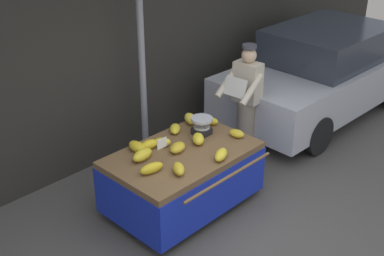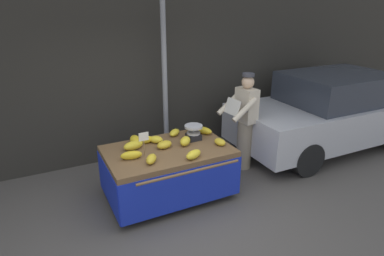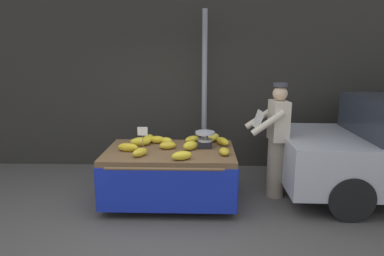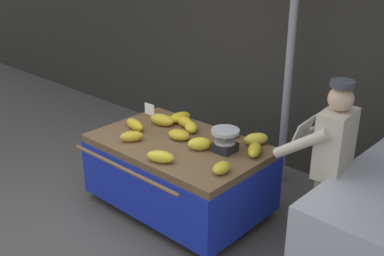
# 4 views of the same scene
# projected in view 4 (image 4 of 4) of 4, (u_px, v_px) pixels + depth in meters

# --- Properties ---
(ground_plane) EXTENTS (60.00, 60.00, 0.00)m
(ground_plane) POSITION_uv_depth(u_px,v_px,m) (92.00, 242.00, 4.59)
(ground_plane) COLOR #514C47
(back_wall) EXTENTS (16.00, 0.24, 3.87)m
(back_wall) POSITION_uv_depth(u_px,v_px,m) (266.00, 8.00, 5.74)
(back_wall) COLOR #2D2B26
(back_wall) RESTS_ON ground
(street_pole) EXTENTS (0.09, 0.09, 2.84)m
(street_pole) POSITION_uv_depth(u_px,v_px,m) (289.00, 67.00, 5.17)
(street_pole) COLOR gray
(street_pole) RESTS_ON ground
(banana_cart) EXTENTS (1.83, 1.35, 0.79)m
(banana_cart) POSITION_uv_depth(u_px,v_px,m) (179.00, 159.00, 4.94)
(banana_cart) COLOR brown
(banana_cart) RESTS_ON ground
(weighing_scale) EXTENTS (0.28, 0.28, 0.24)m
(weighing_scale) POSITION_uv_depth(u_px,v_px,m) (225.00, 140.00, 4.60)
(weighing_scale) COLOR black
(weighing_scale) RESTS_ON banana_cart
(price_sign) EXTENTS (0.14, 0.01, 0.34)m
(price_sign) POSITION_uv_depth(u_px,v_px,m) (150.00, 112.00, 4.96)
(price_sign) COLOR #997A51
(price_sign) RESTS_ON banana_cart
(banana_bunch_0) EXTENTS (0.24, 0.31, 0.11)m
(banana_bunch_0) POSITION_uv_depth(u_px,v_px,m) (255.00, 150.00, 4.56)
(banana_bunch_0) COLOR gold
(banana_bunch_0) RESTS_ON banana_cart
(banana_bunch_1) EXTENTS (0.16, 0.22, 0.10)m
(banana_bunch_1) POSITION_uv_depth(u_px,v_px,m) (221.00, 168.00, 4.22)
(banana_bunch_1) COLOR gold
(banana_bunch_1) RESTS_ON banana_cart
(banana_bunch_2) EXTENTS (0.32, 0.21, 0.13)m
(banana_bunch_2) POSITION_uv_depth(u_px,v_px,m) (162.00, 120.00, 5.26)
(banana_bunch_2) COLOR yellow
(banana_bunch_2) RESTS_ON banana_cart
(banana_bunch_3) EXTENTS (0.24, 0.27, 0.11)m
(banana_bunch_3) POSITION_uv_depth(u_px,v_px,m) (132.00, 136.00, 4.85)
(banana_bunch_3) COLOR gold
(banana_bunch_3) RESTS_ON banana_cart
(banana_bunch_4) EXTENTS (0.19, 0.30, 0.12)m
(banana_bunch_4) POSITION_uv_depth(u_px,v_px,m) (180.00, 117.00, 5.34)
(banana_bunch_4) COLOR gold
(banana_bunch_4) RESTS_ON banana_cart
(banana_bunch_5) EXTENTS (0.27, 0.27, 0.09)m
(banana_bunch_5) POSITION_uv_depth(u_px,v_px,m) (227.00, 133.00, 4.95)
(banana_bunch_5) COLOR yellow
(banana_bunch_5) RESTS_ON banana_cart
(banana_bunch_6) EXTENTS (0.28, 0.22, 0.11)m
(banana_bunch_6) POSITION_uv_depth(u_px,v_px,m) (179.00, 135.00, 4.89)
(banana_bunch_6) COLOR gold
(banana_bunch_6) RESTS_ON banana_cart
(banana_bunch_7) EXTENTS (0.25, 0.25, 0.11)m
(banana_bunch_7) POSITION_uv_depth(u_px,v_px,m) (191.00, 127.00, 5.07)
(banana_bunch_7) COLOR yellow
(banana_bunch_7) RESTS_ON banana_cart
(banana_bunch_8) EXTENTS (0.25, 0.30, 0.12)m
(banana_bunch_8) POSITION_uv_depth(u_px,v_px,m) (256.00, 139.00, 4.77)
(banana_bunch_8) COLOR yellow
(banana_bunch_8) RESTS_ON banana_cart
(banana_bunch_9) EXTENTS (0.31, 0.16, 0.12)m
(banana_bunch_9) POSITION_uv_depth(u_px,v_px,m) (135.00, 125.00, 5.13)
(banana_bunch_9) COLOR gold
(banana_bunch_9) RESTS_ON banana_cart
(banana_bunch_10) EXTENTS (0.27, 0.27, 0.13)m
(banana_bunch_10) POSITION_uv_depth(u_px,v_px,m) (200.00, 144.00, 4.66)
(banana_bunch_10) COLOR yellow
(banana_bunch_10) RESTS_ON banana_cart
(banana_bunch_11) EXTENTS (0.26, 0.16, 0.12)m
(banana_bunch_11) POSITION_uv_depth(u_px,v_px,m) (185.00, 122.00, 5.21)
(banana_bunch_11) COLOR gold
(banana_bunch_11) RESTS_ON banana_cart
(banana_bunch_12) EXTENTS (0.30, 0.23, 0.12)m
(banana_bunch_12) POSITION_uv_depth(u_px,v_px,m) (161.00, 157.00, 4.41)
(banana_bunch_12) COLOR yellow
(banana_bunch_12) RESTS_ON banana_cart
(vendor_person) EXTENTS (0.60, 0.55, 1.71)m
(vendor_person) POSITION_uv_depth(u_px,v_px,m) (329.00, 174.00, 4.05)
(vendor_person) COLOR gray
(vendor_person) RESTS_ON ground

